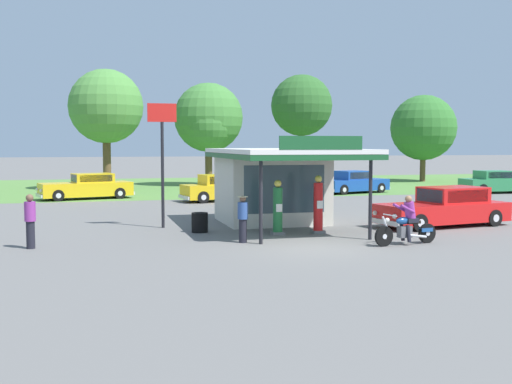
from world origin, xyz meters
TOP-DOWN VIEW (x-y plane):
  - ground_plane at (0.00, 0.00)m, footprint 300.00×300.00m
  - grass_verge_strip at (0.00, 30.00)m, footprint 120.00×24.00m
  - service_station_kiosk at (0.52, 5.95)m, footprint 4.72×8.01m
  - gas_pump_nearside at (-0.24, 2.87)m, footprint 0.44×0.44m
  - gas_pump_offside at (1.29, 2.87)m, footprint 0.44×0.44m
  - motorcycle_with_rider at (3.12, -0.36)m, footprint 2.32×0.73m
  - featured_classic_sedan at (6.79, 3.49)m, footprint 5.80×2.82m
  - parked_car_second_row_spare at (10.15, 20.20)m, footprint 5.14×3.11m
  - parked_car_back_row_centre_right at (-6.88, 19.90)m, footprint 5.66×3.07m
  - parked_car_back_row_right at (0.65, 16.52)m, footprint 5.24×2.64m
  - parked_car_back_row_centre at (19.35, 17.87)m, footprint 4.97×2.23m
  - bystander_leaning_by_kiosk at (-8.48, 1.85)m, footprint 0.34×0.34m
  - bystander_strolling_foreground at (-1.88, 1.37)m, footprint 0.34×0.34m
  - tree_oak_far_right at (9.42, 28.80)m, footprint 4.80×4.80m
  - tree_oak_far_left at (21.14, 30.91)m, footprint 5.64×5.64m
  - tree_oak_right at (-5.70, 27.53)m, footprint 5.21×5.21m
  - tree_oak_left at (2.23, 30.01)m, footprint 5.35×5.35m
  - roadside_pole_sign at (-3.99, 5.77)m, footprint 1.10×0.12m
  - spare_tire_stack at (-2.83, 4.15)m, footprint 0.60×0.60m

SIDE VIEW (x-z plane):
  - ground_plane at x=0.00m, z-range 0.00..0.00m
  - grass_verge_strip at x=0.00m, z-range 0.00..0.01m
  - spare_tire_stack at x=-2.83m, z-range 0.00..0.72m
  - motorcycle_with_rider at x=3.12m, z-range -0.14..1.44m
  - parked_car_second_row_spare at x=10.15m, z-range -0.07..1.41m
  - parked_car_back_row_centre at x=19.35m, z-range -0.06..1.42m
  - parked_car_back_row_right at x=0.65m, z-range -0.07..1.44m
  - parked_car_back_row_centre_right at x=-6.88m, z-range -0.06..1.45m
  - featured_classic_sedan at x=6.79m, z-range -0.07..1.47m
  - bystander_strolling_foreground at x=-1.88m, z-range 0.05..1.58m
  - bystander_leaning_by_kiosk at x=-8.48m, z-range 0.05..1.73m
  - gas_pump_nearside at x=-0.24m, z-range -0.08..1.87m
  - gas_pump_offside at x=1.29m, z-range -0.08..2.01m
  - service_station_kiosk at x=0.52m, z-range 0.02..3.50m
  - roadside_pole_sign at x=-3.99m, z-range 0.87..5.63m
  - tree_oak_far_left at x=21.14m, z-range 0.83..8.30m
  - tree_oak_left at x=2.23m, z-range 1.14..9.12m
  - tree_oak_right at x=-5.70m, z-range 1.53..10.02m
  - tree_oak_far_right at x=9.42m, z-range 1.89..10.56m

